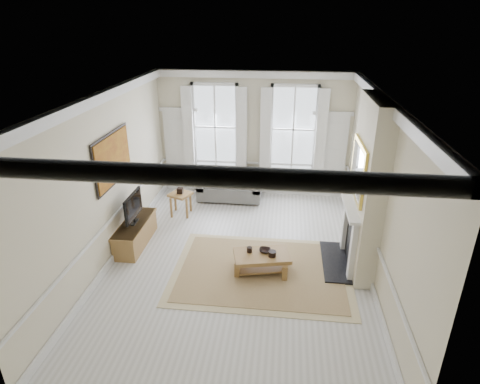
# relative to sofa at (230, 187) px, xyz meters

# --- Properties ---
(floor) EXTENTS (7.20, 7.20, 0.00)m
(floor) POSITION_rel_sofa_xyz_m (0.60, -3.11, -0.35)
(floor) COLOR #B7B5AD
(floor) RESTS_ON ground
(ceiling) EXTENTS (7.20, 7.20, 0.00)m
(ceiling) POSITION_rel_sofa_xyz_m (0.60, -3.11, 3.05)
(ceiling) COLOR white
(ceiling) RESTS_ON back_wall
(back_wall) EXTENTS (5.20, 0.00, 5.20)m
(back_wall) POSITION_rel_sofa_xyz_m (0.60, 0.49, 1.35)
(back_wall) COLOR beige
(back_wall) RESTS_ON floor
(left_wall) EXTENTS (0.00, 7.20, 7.20)m
(left_wall) POSITION_rel_sofa_xyz_m (-2.00, -3.11, 1.35)
(left_wall) COLOR beige
(left_wall) RESTS_ON floor
(right_wall) EXTENTS (0.00, 7.20, 7.20)m
(right_wall) POSITION_rel_sofa_xyz_m (3.20, -3.11, 1.35)
(right_wall) COLOR beige
(right_wall) RESTS_ON floor
(window_left) EXTENTS (1.26, 0.20, 2.20)m
(window_left) POSITION_rel_sofa_xyz_m (-0.45, 0.44, 1.55)
(window_left) COLOR #B2BCC6
(window_left) RESTS_ON back_wall
(window_right) EXTENTS (1.26, 0.20, 2.20)m
(window_right) POSITION_rel_sofa_xyz_m (1.65, 0.44, 1.55)
(window_right) COLOR #B2BCC6
(window_right) RESTS_ON back_wall
(door_left) EXTENTS (0.90, 0.08, 2.30)m
(door_left) POSITION_rel_sofa_xyz_m (-1.45, 0.45, 0.80)
(door_left) COLOR silver
(door_left) RESTS_ON floor
(door_right) EXTENTS (0.90, 0.08, 2.30)m
(door_right) POSITION_rel_sofa_xyz_m (2.65, 0.45, 0.80)
(door_right) COLOR silver
(door_right) RESTS_ON floor
(painting) EXTENTS (0.05, 1.66, 1.06)m
(painting) POSITION_rel_sofa_xyz_m (-1.96, -2.81, 1.70)
(painting) COLOR #AA781D
(painting) RESTS_ON left_wall
(chimney_breast) EXTENTS (0.35, 1.70, 3.38)m
(chimney_breast) POSITION_rel_sofa_xyz_m (3.03, -2.91, 1.35)
(chimney_breast) COLOR beige
(chimney_breast) RESTS_ON floor
(hearth) EXTENTS (0.55, 1.50, 0.05)m
(hearth) POSITION_rel_sofa_xyz_m (2.60, -2.91, -0.32)
(hearth) COLOR black
(hearth) RESTS_ON floor
(fireplace) EXTENTS (0.21, 1.45, 1.33)m
(fireplace) POSITION_rel_sofa_xyz_m (2.80, -2.91, 0.38)
(fireplace) COLOR silver
(fireplace) RESTS_ON floor
(mirror) EXTENTS (0.06, 1.26, 1.06)m
(mirror) POSITION_rel_sofa_xyz_m (2.81, -2.91, 1.70)
(mirror) COLOR gold
(mirror) RESTS_ON chimney_breast
(sofa) EXTENTS (1.71, 0.83, 0.83)m
(sofa) POSITION_rel_sofa_xyz_m (0.00, 0.00, 0.00)
(sofa) COLOR slate
(sofa) RESTS_ON floor
(side_table) EXTENTS (0.63, 0.63, 0.59)m
(side_table) POSITION_rel_sofa_xyz_m (-1.11, -1.12, 0.13)
(side_table) COLOR olive
(side_table) RESTS_ON floor
(rug) EXTENTS (3.50, 2.60, 0.02)m
(rug) POSITION_rel_sofa_xyz_m (1.10, -3.39, -0.34)
(rug) COLOR #9A744F
(rug) RESTS_ON floor
(coffee_table) EXTENTS (1.19, 0.85, 0.40)m
(coffee_table) POSITION_rel_sofa_xyz_m (1.10, -3.39, -0.02)
(coffee_table) COLOR olive
(coffee_table) RESTS_ON rug
(ceramic_pot_a) EXTENTS (0.11, 0.11, 0.11)m
(ceramic_pot_a) POSITION_rel_sofa_xyz_m (0.85, -3.34, 0.11)
(ceramic_pot_a) COLOR black
(ceramic_pot_a) RESTS_ON coffee_table
(ceramic_pot_b) EXTENTS (0.15, 0.15, 0.11)m
(ceramic_pot_b) POSITION_rel_sofa_xyz_m (1.30, -3.44, 0.11)
(ceramic_pot_b) COLOR black
(ceramic_pot_b) RESTS_ON coffee_table
(bowl) EXTENTS (0.25, 0.25, 0.06)m
(bowl) POSITION_rel_sofa_xyz_m (1.15, -3.29, 0.08)
(bowl) COLOR black
(bowl) RESTS_ON coffee_table
(tv_stand) EXTENTS (0.48, 1.50, 0.54)m
(tv_stand) POSITION_rel_sofa_xyz_m (-1.74, -2.67, -0.08)
(tv_stand) COLOR olive
(tv_stand) RESTS_ON floor
(tv) EXTENTS (0.08, 0.90, 0.68)m
(tv) POSITION_rel_sofa_xyz_m (-1.72, -2.67, 0.58)
(tv) COLOR black
(tv) RESTS_ON tv_stand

